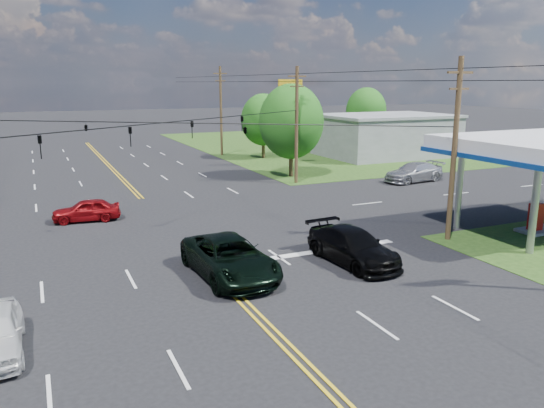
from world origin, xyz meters
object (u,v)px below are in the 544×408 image
pole_right_far (221,110)px  tree_far_r (366,111)px  tree_right_b (263,120)px  suv_black (353,246)px  pole_ne (297,124)px  tree_right_a (291,122)px  pickup_dkgreen (230,258)px  pole_se (454,148)px  retail_ne (386,136)px

pole_right_far → tree_far_r: 21.10m
tree_right_b → suv_black: tree_right_b is taller
pole_ne → pole_right_far: 19.00m
tree_right_a → pickup_dkgreen: size_ratio=1.34×
pole_se → tree_far_r: 44.30m
pole_se → pickup_dkgreen: (-12.50, -0.40, -4.07)m
retail_ne → pole_right_far: bearing=154.8°
retail_ne → suv_black: (-23.67, -30.04, -1.41)m
tree_right_a → suv_black: size_ratio=1.50×
retail_ne → tree_right_a: size_ratio=1.71×
retail_ne → pole_se: bearing=-120.4°
retail_ne → tree_far_r: tree_far_r is taller
retail_ne → pole_se: 33.72m
retail_ne → pole_right_far: size_ratio=1.40×
pole_ne → tree_right_a: bearing=71.6°
retail_ne → suv_black: bearing=-128.2°
pole_right_far → tree_right_a: 16.03m
pole_se → tree_right_a: size_ratio=1.16×
tree_right_a → retail_ne: bearing=26.6°
retail_ne → pole_ne: size_ratio=1.47×
retail_ne → suv_black: size_ratio=2.57×
retail_ne → pole_ne: pole_ne is taller
tree_far_r → pickup_dkgreen: tree_far_r is taller
pole_se → tree_right_a: pole_se is taller
pole_se → pole_right_far: pole_right_far is taller
tree_right_a → suv_black: bearing=-109.2°
pole_se → pickup_dkgreen: size_ratio=1.56×
tree_right_b → pickup_dkgreen: bearing=-115.6°
pole_ne → pickup_dkgreen: 22.61m
pole_ne → tree_far_r: pole_ne is taller
suv_black → tree_right_b: bearing=69.3°
pole_right_far → tree_right_a: bearing=-86.4°
retail_ne → pole_se: pole_se is taller
tree_far_r → pole_right_far: bearing=-174.6°
suv_black → pickup_dkgreen: bearing=169.7°
retail_ne → tree_right_b: (-13.50, 4.00, 2.02)m
pickup_dkgreen → pole_right_far: bearing=68.9°
tree_right_b → suv_black: bearing=-106.6°
pole_right_far → tree_right_a: (1.00, -16.00, -0.30)m
pole_right_far → pickup_dkgreen: size_ratio=1.64×
pole_right_far → suv_black: pole_right_far is taller
pickup_dkgreen → tree_right_b: bearing=61.8°
pole_ne → tree_far_r: size_ratio=1.25×
tree_far_r → suv_black: tree_far_r is taller
tree_far_r → pickup_dkgreen: (-33.50, -39.40, -3.70)m
pickup_dkgreen → suv_black: size_ratio=1.12×
pole_right_far → suv_black: 38.87m
tree_right_b → retail_ne: bearing=-16.5°
pole_ne → pickup_dkgreen: (-12.50, -18.40, -4.07)m
pole_ne → pickup_dkgreen: pole_ne is taller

